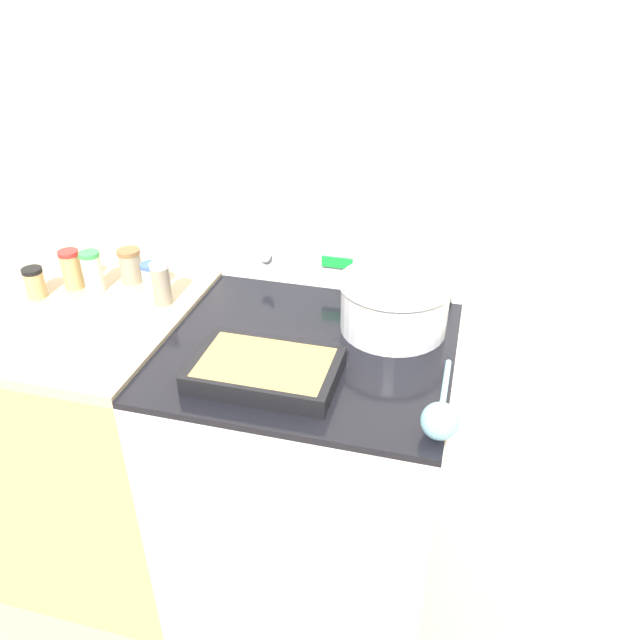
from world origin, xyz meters
name	(u,v)px	position (x,y,z in m)	size (l,w,h in m)	color
kitchen_wall	(346,174)	(0.00, 0.72, 1.25)	(8.00, 0.05, 2.50)	silver
stove_range	(312,475)	(0.00, 0.34, 0.46)	(0.72, 0.72, 0.93)	silver
control_panel	(340,260)	(0.00, 0.66, 1.01)	(0.72, 0.07, 0.16)	silver
side_counter	(107,434)	(-0.67, 0.34, 0.47)	(0.62, 0.69, 0.94)	tan
mixing_bowl	(395,302)	(0.19, 0.47, 1.01)	(0.29, 0.29, 0.14)	silver
casserole_dish	(265,369)	(-0.06, 0.17, 0.96)	(0.34, 0.22, 0.05)	black
ladle	(440,418)	(0.35, 0.08, 0.97)	(0.08, 0.30, 0.08)	#7AB2C6
spice_jar_white_cap	(162,283)	(-0.44, 0.42, 1.00)	(0.05, 0.05, 0.12)	gray
spice_jar_blue_cap	(151,276)	(-0.51, 0.48, 0.98)	(0.05, 0.05, 0.08)	beige
spice_jar_brown_cap	(131,265)	(-0.59, 0.52, 0.99)	(0.07, 0.07, 0.10)	gray
spice_jar_green_cap	(93,272)	(-0.67, 0.43, 1.00)	(0.06, 0.06, 0.12)	beige
spice_jar_red_cap	(72,269)	(-0.74, 0.44, 1.00)	(0.06, 0.06, 0.11)	tan
spice_jar_black_cap	(35,282)	(-0.81, 0.36, 0.99)	(0.06, 0.06, 0.09)	tan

